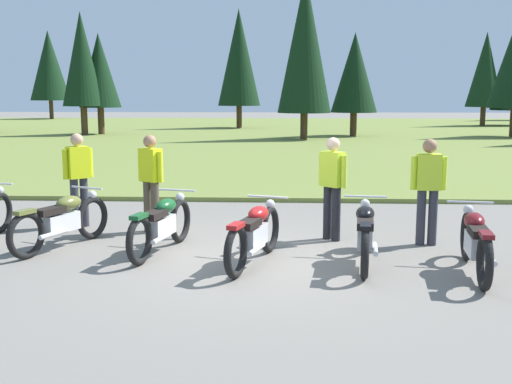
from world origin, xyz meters
TOP-DOWN VIEW (x-y plane):
  - ground_plane at (0.00, 0.00)m, footprint 140.00×140.00m
  - grass_moorland at (0.00, 26.79)m, footprint 80.00×44.00m
  - forest_treeline at (-3.19, 30.94)m, footprint 43.91×29.40m
  - motorcycle_olive at (-2.98, 0.61)m, footprint 1.00×1.96m
  - motorcycle_british_green at (-1.40, 0.41)m, footprint 0.74×2.06m
  - motorcycle_red at (0.02, -0.15)m, footprint 0.82×2.04m
  - motorcycle_black at (1.55, -0.07)m, footprint 0.62×2.10m
  - motorcycle_maroon at (2.94, -0.48)m, footprint 0.62×2.09m
  - rider_with_back_turned at (-1.85, 1.79)m, footprint 0.48×0.38m
  - rider_near_row_end at (1.19, 1.35)m, footprint 0.42×0.41m
  - rider_in_hivis_vest at (-3.21, 2.12)m, footprint 0.43×0.40m
  - rider_checking_bike at (2.65, 1.08)m, footprint 0.55×0.23m

SIDE VIEW (x-z plane):
  - ground_plane at x=0.00m, z-range 0.00..0.00m
  - grass_moorland at x=0.00m, z-range 0.00..0.10m
  - motorcycle_olive at x=-2.98m, z-range 0.00..0.88m
  - motorcycle_british_green at x=-1.40m, z-range 0.00..0.88m
  - motorcycle_red at x=0.02m, z-range 0.00..0.88m
  - motorcycle_black at x=1.55m, z-range 0.00..0.88m
  - motorcycle_maroon at x=2.94m, z-range 0.00..0.88m
  - rider_with_back_turned at x=-1.85m, z-range 0.11..1.78m
  - rider_near_row_end at x=1.19m, z-range 0.11..1.78m
  - rider_in_hivis_vest at x=-3.21m, z-range 0.11..1.78m
  - rider_checking_bike at x=2.65m, z-range 0.11..1.78m
  - forest_treeline at x=-3.19m, z-range 0.19..8.57m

